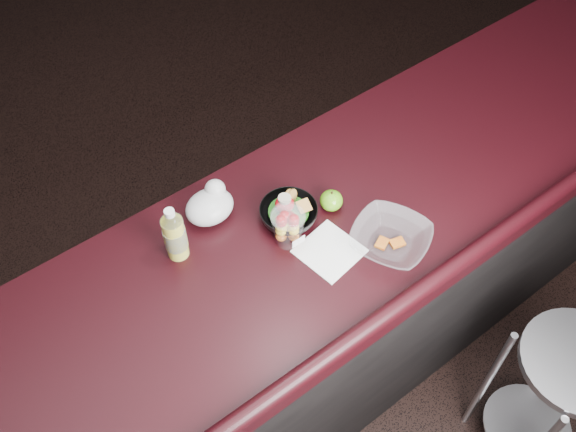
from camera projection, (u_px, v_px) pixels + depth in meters
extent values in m
cube|color=black|center=(279.00, 335.00, 2.25)|extent=(4.00, 0.65, 0.98)
cube|color=black|center=(277.00, 252.00, 1.85)|extent=(4.06, 0.71, 0.04)
cylinder|color=#B8B8BE|center=(527.00, 426.00, 2.37)|extent=(0.32, 0.32, 0.01)
cylinder|color=#B8B8BE|center=(487.00, 383.00, 2.28)|extent=(0.02, 0.02, 0.72)
cylinder|color=#B8B8BE|center=(555.00, 360.00, 2.34)|extent=(0.02, 0.02, 0.72)
cylinder|color=yellow|center=(175.00, 238.00, 1.77)|extent=(0.06, 0.06, 0.15)
cylinder|color=white|center=(175.00, 238.00, 1.77)|extent=(0.06, 0.06, 0.15)
cone|color=white|center=(171.00, 218.00, 1.70)|extent=(0.06, 0.06, 0.03)
cylinder|color=white|center=(169.00, 213.00, 1.68)|extent=(0.03, 0.03, 0.02)
cylinder|color=#072D99|center=(175.00, 238.00, 1.77)|extent=(0.06, 0.06, 0.07)
ellipsoid|color=white|center=(288.00, 216.00, 1.76)|extent=(0.10, 0.10, 0.05)
ellipsoid|color=#36800E|center=(331.00, 200.00, 1.90)|extent=(0.07, 0.07, 0.06)
cylinder|color=black|center=(332.00, 193.00, 1.88)|extent=(0.01, 0.01, 0.01)
ellipsoid|color=silver|center=(210.00, 207.00, 1.87)|extent=(0.15, 0.12, 0.09)
sphere|color=silver|center=(215.00, 189.00, 1.87)|extent=(0.06, 0.06, 0.06)
imported|color=black|center=(289.00, 214.00, 1.88)|extent=(0.19, 0.19, 0.05)
cylinder|color=#0F470C|center=(289.00, 212.00, 1.87)|extent=(0.12, 0.12, 0.01)
ellipsoid|color=red|center=(285.00, 204.00, 1.85)|extent=(0.06, 0.06, 0.05)
cylinder|color=beige|center=(285.00, 199.00, 1.84)|extent=(0.04, 0.04, 0.01)
ellipsoid|color=white|center=(286.00, 219.00, 1.83)|extent=(0.04, 0.04, 0.05)
imported|color=silver|center=(390.00, 239.00, 1.82)|extent=(0.29, 0.29, 0.05)
cube|color=#990F0C|center=(382.00, 243.00, 1.83)|extent=(0.05, 0.05, 0.01)
cube|color=#990F0C|center=(397.00, 243.00, 1.83)|extent=(0.05, 0.04, 0.01)
cube|color=white|center=(329.00, 251.00, 1.83)|extent=(0.18, 0.18, 0.00)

